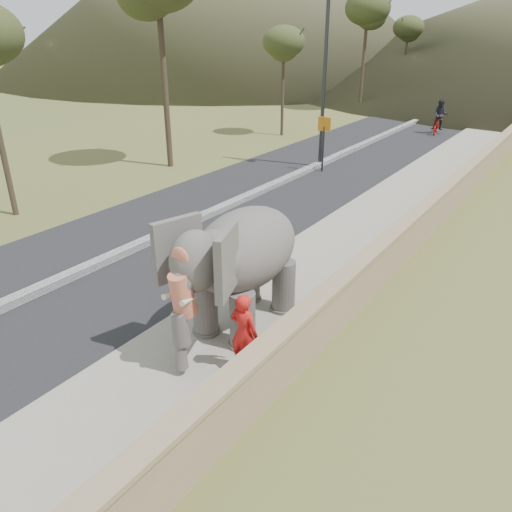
{
  "coord_description": "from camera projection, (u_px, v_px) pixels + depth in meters",
  "views": [
    {
      "loc": [
        5.37,
        -2.41,
        5.96
      ],
      "look_at": [
        0.2,
        5.2,
        1.7
      ],
      "focal_mm": 35.0,
      "sensor_mm": 36.0,
      "label": 1
    }
  ],
  "objects": [
    {
      "name": "ground",
      "position": [
        38.0,
        489.0,
        7.05
      ],
      "size": [
        160.0,
        160.0,
        0.0
      ],
      "primitive_type": "plane",
      "color": "olive",
      "rests_on": "ground"
    },
    {
      "name": "road",
      "position": [
        209.0,
        216.0,
        17.1
      ],
      "size": [
        7.0,
        120.0,
        0.03
      ],
      "primitive_type": "cube",
      "color": "black",
      "rests_on": "ground"
    },
    {
      "name": "median",
      "position": [
        209.0,
        214.0,
        17.06
      ],
      "size": [
        0.35,
        120.0,
        0.22
      ],
      "primitive_type": "cube",
      "color": "black",
      "rests_on": "ground"
    },
    {
      "name": "walkway",
      "position": [
        343.0,
        248.0,
        14.53
      ],
      "size": [
        3.0,
        120.0,
        0.15
      ],
      "primitive_type": "cube",
      "color": "#9E9687",
      "rests_on": "ground"
    },
    {
      "name": "parapet",
      "position": [
        400.0,
        246.0,
        13.49
      ],
      "size": [
        0.3,
        120.0,
        1.1
      ],
      "primitive_type": "cube",
      "color": "tan",
      "rests_on": "ground"
    },
    {
      "name": "lamppost",
      "position": [
        332.0,
        54.0,
        20.99
      ],
      "size": [
        1.76,
        0.36,
        8.0
      ],
      "color": "#303035",
      "rests_on": "ground"
    },
    {
      "name": "signboard",
      "position": [
        324.0,
        135.0,
        21.7
      ],
      "size": [
        0.6,
        0.08,
        2.4
      ],
      "color": "#2D2D33",
      "rests_on": "ground"
    },
    {
      "name": "elephant_and_man",
      "position": [
        246.0,
        266.0,
        10.25
      ],
      "size": [
        2.22,
        3.71,
        2.65
      ],
      "color": "slate",
      "rests_on": "ground"
    },
    {
      "name": "motorcyclist",
      "position": [
        438.0,
        121.0,
        29.82
      ],
      "size": [
        1.08,
        1.95,
        2.02
      ],
      "color": "maroon",
      "rests_on": "ground"
    },
    {
      "name": "trees",
      "position": [
        504.0,
        71.0,
        24.98
      ],
      "size": [
        47.41,
        40.97,
        9.22
      ],
      "color": "#473828",
      "rests_on": "ground"
    }
  ]
}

